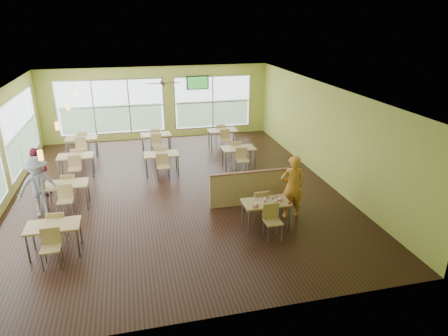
# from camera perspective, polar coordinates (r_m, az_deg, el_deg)

# --- Properties ---
(room) EXTENTS (12.00, 12.04, 3.20)m
(room) POSITION_cam_1_polar(r_m,az_deg,el_deg) (12.44, -7.18, 3.68)
(room) COLOR black
(room) RESTS_ON ground
(window_bays) EXTENTS (9.24, 10.24, 2.38)m
(window_bays) POSITION_cam_1_polar(r_m,az_deg,el_deg) (15.44, -18.38, 5.71)
(window_bays) COLOR white
(window_bays) RESTS_ON room
(main_table) EXTENTS (1.22, 1.52, 0.87)m
(main_table) POSITION_cam_1_polar(r_m,az_deg,el_deg) (10.49, 6.02, -5.40)
(main_table) COLOR tan
(main_table) RESTS_ON floor
(half_wall_divider) EXTENTS (2.40, 0.14, 1.04)m
(half_wall_divider) POSITION_cam_1_polar(r_m,az_deg,el_deg) (11.77, 3.68, -2.82)
(half_wall_divider) COLOR tan
(half_wall_divider) RESTS_ON floor
(dining_tables) EXTENTS (6.92, 8.72, 0.87)m
(dining_tables) POSITION_cam_1_polar(r_m,az_deg,el_deg) (14.31, -11.99, 1.62)
(dining_tables) COLOR tan
(dining_tables) RESTS_ON floor
(pendant_lights) EXTENTS (0.11, 7.31, 0.86)m
(pendant_lights) POSITION_cam_1_polar(r_m,az_deg,el_deg) (12.96, -22.01, 6.92)
(pendant_lights) COLOR #2D2119
(pendant_lights) RESTS_ON ceiling
(ceiling_fan) EXTENTS (1.25, 1.25, 0.29)m
(ceiling_fan) POSITION_cam_1_polar(r_m,az_deg,el_deg) (15.05, -8.80, 11.90)
(ceiling_fan) COLOR #2D2119
(ceiling_fan) RESTS_ON ceiling
(tv_backwall) EXTENTS (1.00, 0.07, 0.60)m
(tv_backwall) POSITION_cam_1_polar(r_m,az_deg,el_deg) (18.20, -3.80, 12.07)
(tv_backwall) COLOR black
(tv_backwall) RESTS_ON wall_back
(man_plaid) EXTENTS (0.68, 0.46, 1.80)m
(man_plaid) POSITION_cam_1_polar(r_m,az_deg,el_deg) (11.02, 9.71, -2.68)
(man_plaid) COLOR orange
(man_plaid) RESTS_ON floor
(patron_maroon) EXTENTS (0.90, 0.80, 1.52)m
(patron_maroon) POSITION_cam_1_polar(r_m,az_deg,el_deg) (13.60, -25.11, -0.43)
(patron_maroon) COLOR maroon
(patron_maroon) RESTS_ON floor
(patron_grey) EXTENTS (1.21, 0.83, 1.73)m
(patron_grey) POSITION_cam_1_polar(r_m,az_deg,el_deg) (12.12, -24.98, -2.41)
(patron_grey) COLOR slate
(patron_grey) RESTS_ON floor
(cup_blue) EXTENTS (0.10, 0.10, 0.35)m
(cup_blue) POSITION_cam_1_polar(r_m,az_deg,el_deg) (10.10, 4.74, -5.22)
(cup_blue) COLOR white
(cup_blue) RESTS_ON main_table
(cup_yellow) EXTENTS (0.09, 0.09, 0.34)m
(cup_yellow) POSITION_cam_1_polar(r_m,az_deg,el_deg) (10.33, 5.87, -4.66)
(cup_yellow) COLOR white
(cup_yellow) RESTS_ON main_table
(cup_red_near) EXTENTS (0.09, 0.09, 0.32)m
(cup_red_near) POSITION_cam_1_polar(r_m,az_deg,el_deg) (10.31, 7.40, -4.81)
(cup_red_near) COLOR white
(cup_red_near) RESTS_ON main_table
(cup_red_far) EXTENTS (0.09, 0.09, 0.32)m
(cup_red_far) POSITION_cam_1_polar(r_m,az_deg,el_deg) (10.43, 7.99, -4.52)
(cup_red_far) COLOR white
(cup_red_far) RESTS_ON main_table
(food_basket) EXTENTS (0.26, 0.26, 0.06)m
(food_basket) POSITION_cam_1_polar(r_m,az_deg,el_deg) (10.58, 7.58, -4.30)
(food_basket) COLOR black
(food_basket) RESTS_ON main_table
(ketchup_cup) EXTENTS (0.06, 0.06, 0.03)m
(ketchup_cup) POSITION_cam_1_polar(r_m,az_deg,el_deg) (10.41, 9.36, -4.98)
(ketchup_cup) COLOR #990E00
(ketchup_cup) RESTS_ON main_table
(wrapper_left) EXTENTS (0.17, 0.16, 0.04)m
(wrapper_left) POSITION_cam_1_polar(r_m,az_deg,el_deg) (10.13, 4.49, -5.44)
(wrapper_left) COLOR olive
(wrapper_left) RESTS_ON main_table
(wrapper_mid) EXTENTS (0.20, 0.19, 0.04)m
(wrapper_mid) POSITION_cam_1_polar(r_m,az_deg,el_deg) (10.60, 5.87, -4.23)
(wrapper_mid) COLOR olive
(wrapper_mid) RESTS_ON main_table
(wrapper_right) EXTENTS (0.16, 0.15, 0.03)m
(wrapper_right) POSITION_cam_1_polar(r_m,az_deg,el_deg) (10.32, 7.47, -5.10)
(wrapper_right) COLOR olive
(wrapper_right) RESTS_ON main_table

